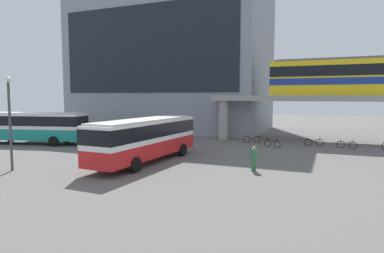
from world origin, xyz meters
TOP-DOWN VIEW (x-y plane):
  - ground_plane at (0.00, 10.00)m, footprint 120.00×120.00m
  - station_building at (-7.96, 24.47)m, footprint 27.39×15.63m
  - elevated_platform at (17.52, 17.56)m, footprint 31.67×5.97m
  - bus_main at (1.60, 0.32)m, footprint 3.17×11.16m
  - bus_secondary at (-14.00, 4.19)m, footprint 11.33×5.01m
  - bicycle_black at (9.04, 11.35)m, footprint 1.67×0.75m
  - bicycle_green at (15.60, 13.13)m, footprint 1.78×0.34m
  - bicycle_orange at (6.57, 13.69)m, footprint 1.71×0.65m
  - bicycle_brown at (12.71, 13.65)m, footprint 1.76×0.44m
  - pedestrian_by_bike_rack at (-4.60, 8.85)m, footprint 0.45×0.48m
  - pedestrian_waiting_near_stop at (9.59, 0.52)m, footprint 0.47×0.47m
  - lamp_post at (-5.14, -5.46)m, footprint 0.36×0.36m

SIDE VIEW (x-z plane):
  - ground_plane at x=0.00m, z-range 0.00..0.00m
  - bicycle_black at x=9.04m, z-range -0.16..0.88m
  - bicycle_green at x=15.60m, z-range -0.16..0.88m
  - bicycle_orange at x=6.57m, z-range -0.16..0.88m
  - bicycle_brown at x=12.71m, z-range -0.16..0.88m
  - pedestrian_waiting_near_stop at x=9.59m, z-range -0.05..1.60m
  - pedestrian_by_bike_rack at x=-4.60m, z-range -0.05..1.62m
  - bus_main at x=1.60m, z-range 0.38..3.60m
  - bus_secondary at x=-14.00m, z-range 0.38..3.60m
  - lamp_post at x=-5.14m, z-range 0.56..6.70m
  - elevated_platform at x=17.52m, z-range 1.79..6.76m
  - station_building at x=-7.96m, z-range 0.00..19.81m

